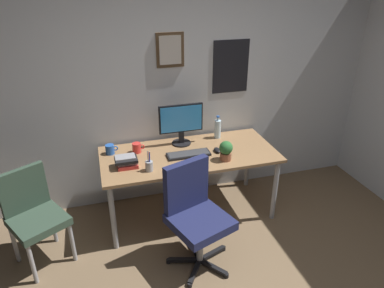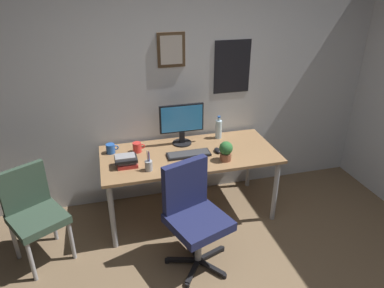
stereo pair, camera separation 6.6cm
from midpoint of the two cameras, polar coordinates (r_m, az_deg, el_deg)
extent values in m
cube|color=silver|center=(3.76, -0.46, 9.81)|extent=(4.40, 0.08, 2.60)
cube|color=#4C3823|center=(3.60, -2.85, 14.98)|extent=(0.28, 0.02, 0.34)
cube|color=beige|center=(3.59, -2.81, 14.95)|extent=(0.22, 0.00, 0.28)
cube|color=black|center=(3.83, 7.03, 12.29)|extent=(0.40, 0.01, 0.56)
cube|color=#936D47|center=(3.53, 0.12, -1.72)|extent=(1.75, 0.79, 0.03)
cylinder|color=#9EA0A5|center=(3.35, -12.21, -11.44)|extent=(0.05, 0.05, 0.69)
cylinder|color=#9EA0A5|center=(3.72, 13.83, -7.43)|extent=(0.05, 0.05, 0.69)
cylinder|color=#9EA0A5|center=(3.91, -12.87, -5.54)|extent=(0.05, 0.05, 0.69)
cylinder|color=#9EA0A5|center=(4.23, 9.66, -2.64)|extent=(0.05, 0.05, 0.69)
cube|color=#1E234C|center=(3.04, 1.68, -12.53)|extent=(0.59, 0.59, 0.08)
cube|color=#1E234C|center=(3.01, -0.50, -6.63)|extent=(0.42, 0.21, 0.45)
cylinder|color=#9EA0A5|center=(3.20, 1.62, -16.04)|extent=(0.08, 0.08, 0.42)
cube|color=black|center=(3.38, 3.60, -17.31)|extent=(0.28, 0.13, 0.03)
cylinder|color=black|center=(3.46, 5.51, -16.55)|extent=(0.05, 0.05, 0.04)
cube|color=black|center=(3.41, 0.83, -16.71)|extent=(0.05, 0.28, 0.03)
cylinder|color=black|center=(3.52, 0.13, -15.41)|extent=(0.05, 0.05, 0.04)
cube|color=black|center=(3.32, -0.96, -18.24)|extent=(0.28, 0.12, 0.03)
cylinder|color=black|center=(3.34, -3.49, -18.35)|extent=(0.05, 0.05, 0.04)
cube|color=black|center=(3.22, 0.76, -19.93)|extent=(0.19, 0.25, 0.03)
cylinder|color=black|center=(3.14, -0.12, -21.85)|extent=(0.05, 0.05, 0.04)
cube|color=black|center=(3.26, 3.69, -19.30)|extent=(0.20, 0.25, 0.03)
cylinder|color=black|center=(3.22, 5.88, -20.51)|extent=(0.05, 0.05, 0.04)
cube|color=#334738|center=(3.36, -23.13, -11.12)|extent=(0.57, 0.57, 0.07)
cube|color=#334738|center=(3.39, -25.12, -6.40)|extent=(0.37, 0.24, 0.40)
cylinder|color=#9EA0A5|center=(3.33, -24.01, -17.00)|extent=(0.05, 0.05, 0.41)
cylinder|color=#9EA0A5|center=(3.41, -18.35, -14.61)|extent=(0.05, 0.05, 0.41)
cylinder|color=#9EA0A5|center=(3.60, -26.30, -13.83)|extent=(0.05, 0.05, 0.41)
cylinder|color=#9EA0A5|center=(3.68, -21.05, -11.74)|extent=(0.05, 0.05, 0.41)
cylinder|color=black|center=(3.72, -1.11, 0.20)|extent=(0.20, 0.20, 0.01)
cube|color=black|center=(3.70, -1.12, 1.14)|extent=(0.05, 0.04, 0.12)
cube|color=black|center=(3.62, -1.17, 4.19)|extent=(0.46, 0.02, 0.30)
cube|color=#338CD8|center=(3.60, -1.10, 4.08)|extent=(0.43, 0.00, 0.27)
cube|color=black|center=(3.48, 0.00, -1.69)|extent=(0.43, 0.15, 0.02)
cube|color=#38383A|center=(3.47, 0.00, -1.50)|extent=(0.41, 0.13, 0.00)
ellipsoid|color=black|center=(3.55, 4.70, -1.03)|extent=(0.06, 0.11, 0.04)
cylinder|color=silver|center=(3.83, 4.82, 2.38)|extent=(0.07, 0.07, 0.20)
cylinder|color=silver|center=(3.78, 4.88, 4.05)|extent=(0.03, 0.03, 0.04)
cylinder|color=#2659B2|center=(3.77, 4.90, 4.40)|extent=(0.03, 0.03, 0.01)
cylinder|color=red|center=(3.57, -8.37, -0.54)|extent=(0.09, 0.09, 0.10)
torus|color=red|center=(3.57, -7.49, -0.37)|extent=(0.05, 0.01, 0.05)
cylinder|color=#2659B2|center=(3.60, -12.55, -0.73)|extent=(0.09, 0.09, 0.10)
torus|color=#2659B2|center=(3.60, -11.67, -0.57)|extent=(0.05, 0.01, 0.05)
cylinder|color=brown|center=(3.40, 6.02, -2.05)|extent=(0.11, 0.11, 0.07)
sphere|color=#2D6B33|center=(3.36, 6.09, -0.66)|extent=(0.13, 0.13, 0.13)
ellipsoid|color=#287A38|center=(3.36, 5.47, -0.30)|extent=(0.07, 0.08, 0.02)
ellipsoid|color=#287A38|center=(3.38, 6.44, -0.16)|extent=(0.07, 0.08, 0.02)
ellipsoid|color=#287A38|center=(3.32, 5.85, -0.83)|extent=(0.08, 0.07, 0.02)
cylinder|color=#9EA0A5|center=(3.23, -6.44, -3.51)|extent=(0.07, 0.07, 0.09)
cylinder|color=#263FBF|center=(3.18, -6.37, -2.35)|extent=(0.01, 0.01, 0.13)
cylinder|color=red|center=(3.19, -6.42, -2.31)|extent=(0.01, 0.01, 0.13)
cylinder|color=black|center=(3.20, -6.40, -2.21)|extent=(0.01, 0.01, 0.13)
cylinder|color=#9EA0A5|center=(3.19, -6.34, -2.20)|extent=(0.01, 0.03, 0.14)
cylinder|color=#9EA0A5|center=(3.19, -6.62, -2.23)|extent=(0.01, 0.02, 0.14)
cube|color=#B22D28|center=(3.34, -9.86, -3.29)|extent=(0.19, 0.14, 0.03)
cube|color=silver|center=(3.34, -9.89, -2.72)|extent=(0.18, 0.12, 0.03)
cube|color=black|center=(3.31, -10.09, -2.41)|extent=(0.21, 0.15, 0.03)
cube|color=gray|center=(3.30, -10.23, -2.04)|extent=(0.18, 0.12, 0.02)
camera|label=1|loc=(0.03, -89.44, 0.27)|focal=32.94mm
camera|label=2|loc=(0.03, 90.56, -0.27)|focal=32.94mm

